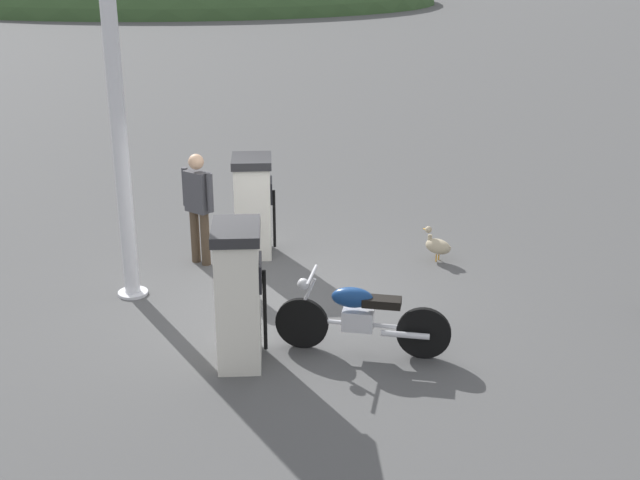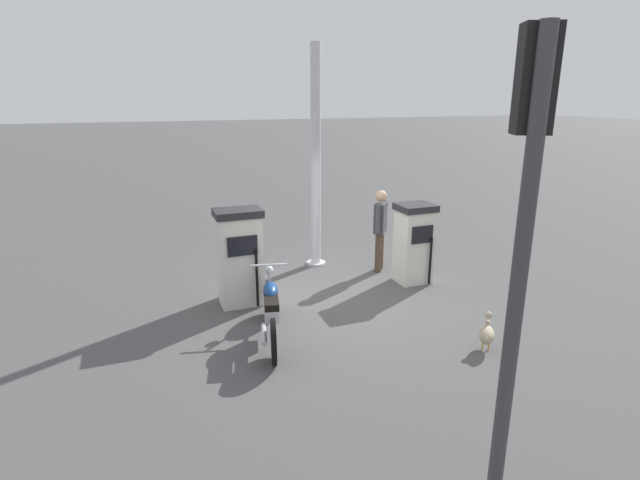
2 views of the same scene
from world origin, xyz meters
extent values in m
plane|color=#4C4C4C|center=(0.00, 0.00, 0.00)|extent=(120.00, 120.00, 0.00)
cube|color=silver|center=(-0.46, -1.64, 0.76)|extent=(0.50, 0.71, 1.53)
cube|color=black|center=(-0.20, -1.63, 1.10)|extent=(0.05, 0.49, 0.32)
cube|color=#262628|center=(-0.46, -1.64, 1.59)|extent=(0.55, 0.78, 0.12)
cylinder|color=black|center=(-0.17, -1.42, 0.54)|extent=(0.05, 0.05, 0.99)
cube|color=silver|center=(-0.46, 1.64, 0.69)|extent=(0.54, 0.62, 1.38)
cube|color=black|center=(-0.18, 1.64, 0.99)|extent=(0.04, 0.42, 0.32)
cube|color=#262628|center=(-0.46, 1.64, 1.44)|extent=(0.59, 0.68, 0.12)
cylinder|color=black|center=(-0.15, 1.83, 0.48)|extent=(0.05, 0.05, 0.90)
cylinder|color=black|center=(0.25, -1.31, 0.31)|extent=(0.63, 0.19, 0.63)
cylinder|color=black|center=(1.64, -1.60, 0.31)|extent=(0.63, 0.19, 0.63)
cube|color=silver|center=(0.89, -1.44, 0.41)|extent=(0.39, 0.27, 0.24)
cylinder|color=silver|center=(0.94, -1.45, 0.36)|extent=(1.05, 0.26, 0.05)
ellipsoid|color=navy|center=(0.83, -1.43, 0.69)|extent=(0.51, 0.31, 0.24)
cube|color=black|center=(1.16, -1.50, 0.66)|extent=(0.47, 0.28, 0.10)
cylinder|color=silver|center=(0.29, -1.32, 0.61)|extent=(0.26, 0.09, 0.57)
cylinder|color=silver|center=(0.37, -1.33, 0.93)|extent=(0.15, 0.56, 0.04)
sphere|color=silver|center=(0.27, -1.31, 0.81)|extent=(0.17, 0.17, 0.14)
cylinder|color=silver|center=(1.42, -1.67, 0.33)|extent=(0.55, 0.18, 0.07)
cylinder|color=#473828|center=(-1.13, 1.24, 0.40)|extent=(0.18, 0.18, 0.80)
cylinder|color=#473828|center=(-1.29, 1.36, 0.40)|extent=(0.18, 0.18, 0.80)
cube|color=#3F3F44|center=(-1.21, 1.30, 1.09)|extent=(0.41, 0.38, 0.59)
cylinder|color=#3F3F44|center=(-1.02, 1.15, 1.12)|extent=(0.13, 0.13, 0.56)
cylinder|color=#3F3F44|center=(-1.40, 1.44, 1.12)|extent=(0.13, 0.13, 0.56)
sphere|color=tan|center=(-1.21, 1.30, 1.53)|extent=(0.31, 0.31, 0.22)
ellipsoid|color=tan|center=(2.25, 1.30, 0.22)|extent=(0.44, 0.41, 0.22)
cylinder|color=tan|center=(2.14, 1.38, 0.29)|extent=(0.09, 0.09, 0.16)
sphere|color=tan|center=(2.12, 1.40, 0.45)|extent=(0.14, 0.14, 0.10)
cone|color=orange|center=(2.06, 1.44, 0.44)|extent=(0.08, 0.08, 0.04)
cone|color=tan|center=(2.39, 1.18, 0.26)|extent=(0.11, 0.11, 0.08)
cylinder|color=orange|center=(2.23, 1.27, 0.06)|extent=(0.03, 0.03, 0.11)
cylinder|color=orange|center=(2.28, 1.33, 0.06)|extent=(0.03, 0.03, 0.11)
cylinder|color=silver|center=(-2.02, 0.23, 2.19)|extent=(0.20, 0.20, 4.38)
cylinder|color=silver|center=(-2.02, 0.23, 0.02)|extent=(0.40, 0.40, 0.04)
ellipsoid|color=#38562D|center=(-7.07, 38.23, 0.00)|extent=(29.56, 16.74, 8.43)
camera|label=1|loc=(0.25, -10.28, 4.83)|focal=48.06mm
camera|label=2|loc=(7.46, -2.97, 3.46)|focal=28.18mm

